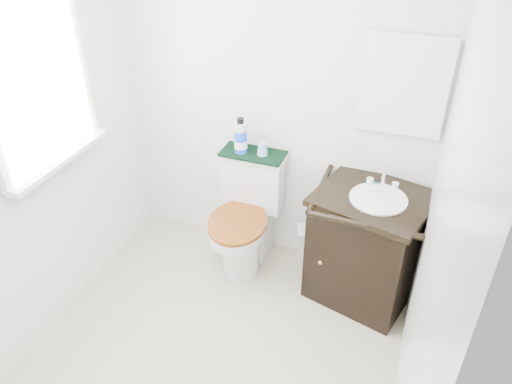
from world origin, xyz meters
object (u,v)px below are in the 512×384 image
Objects in this scene: toilet at (247,219)px; vanity at (367,244)px; mouthwash_bottle at (241,137)px; cup at (263,149)px; trash_bin at (311,245)px.

toilet is 0.92× the size of vanity.
toilet is 0.63m from mouthwash_bottle.
cup reaches higher than toilet.
mouthwash_bottle reaches higher than toilet.
mouthwash_bottle is (-0.08, 0.11, 0.61)m from toilet.
trash_bin is at bearing 16.43° from toilet.
trash_bin is at bearing 2.45° from cup.
cup is at bearing -177.55° from trash_bin.
toilet reaches higher than trash_bin.
mouthwash_bottle reaches higher than vanity.
cup is at bearing 58.42° from toilet.
toilet is 0.52m from trash_bin.
cup is (-0.38, -0.02, 0.76)m from trash_bin.
trash_bin is (-0.42, 0.20, -0.28)m from vanity.
toilet is 0.88m from vanity.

